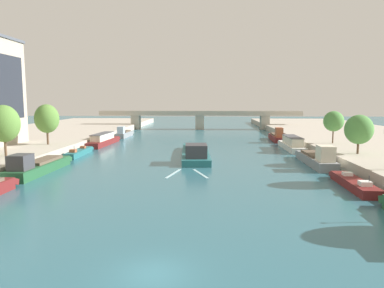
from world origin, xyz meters
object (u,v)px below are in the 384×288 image
(moored_boat_left_upstream, at_px, (124,134))
(tree_right_far, at_px, (359,130))
(tree_left_second, at_px, (47,119))
(tree_left_far, at_px, (4,124))
(moored_boat_right_end, at_px, (276,137))
(moored_boat_right_midway, at_px, (317,159))
(moored_boat_left_near, at_px, (104,140))
(moored_boat_left_gap_after, at_px, (38,166))
(moored_boat_right_far, at_px, (353,183))
(moored_boat_left_end, at_px, (79,152))
(bridge_far, at_px, (200,117))
(moored_boat_right_upstream, at_px, (292,144))
(barge_midriver, at_px, (195,152))
(tree_right_midway, at_px, (334,121))

(moored_boat_left_upstream, distance_m, tree_right_far, 59.68)
(tree_left_second, xyz_separation_m, tree_right_far, (51.82, -9.15, -1.02))
(tree_left_far, height_order, tree_left_second, tree_left_far)
(moored_boat_right_end, bearing_deg, moored_boat_right_midway, -89.99)
(moored_boat_left_upstream, xyz_separation_m, moored_boat_right_midway, (38.62, -39.69, 0.09))
(moored_boat_left_near, relative_size, moored_boat_right_end, 1.28)
(moored_boat_left_gap_after, height_order, moored_boat_left_upstream, moored_boat_left_gap_after)
(moored_boat_left_near, distance_m, moored_boat_right_far, 53.96)
(moored_boat_left_end, relative_size, tree_right_far, 1.91)
(moored_boat_left_end, bearing_deg, moored_boat_right_midway, -11.73)
(moored_boat_right_far, relative_size, bridge_far, 0.17)
(tree_left_far, bearing_deg, moored_boat_right_upstream, 24.82)
(moored_boat_left_end, relative_size, moored_boat_left_near, 0.69)
(tree_right_far, bearing_deg, moored_boat_right_midway, -174.92)
(barge_midriver, xyz_separation_m, tree_left_far, (-27.13, -10.67, 5.51))
(moored_boat_right_far, bearing_deg, bridge_far, 103.50)
(barge_midriver, relative_size, moored_boat_left_end, 1.99)
(moored_boat_left_near, xyz_separation_m, moored_boat_right_far, (39.27, -37.01, -0.57))
(moored_boat_right_upstream, xyz_separation_m, tree_left_far, (-45.85, -21.21, 5.26))
(moored_boat_left_upstream, xyz_separation_m, moored_boat_right_far, (38.62, -53.64, -0.42))
(barge_midriver, distance_m, moored_boat_left_upstream, 38.62)
(moored_boat_left_near, bearing_deg, tree_right_far, -26.31)
(moored_boat_right_far, bearing_deg, moored_boat_left_end, 150.62)
(tree_left_second, bearing_deg, bridge_far, 65.13)
(moored_boat_right_midway, distance_m, tree_left_second, 46.93)
(moored_boat_right_far, relative_size, moored_boat_right_end, 0.87)
(moored_boat_left_gap_after, xyz_separation_m, moored_boat_right_upstream, (39.31, 25.02, 0.15))
(moored_boat_left_near, bearing_deg, moored_boat_left_end, -89.96)
(moored_boat_right_upstream, bearing_deg, moored_boat_left_gap_after, -147.52)
(moored_boat_right_far, xyz_separation_m, tree_right_far, (6.22, 14.51, 4.86))
(tree_left_far, distance_m, tree_right_midway, 55.47)
(moored_boat_left_upstream, height_order, bridge_far, bridge_far)
(barge_midriver, height_order, moored_boat_left_end, barge_midriver)
(tree_right_far, bearing_deg, moored_boat_left_gap_after, -169.60)
(moored_boat_left_end, xyz_separation_m, bridge_far, (19.96, 58.29, 3.46))
(moored_boat_right_far, distance_m, tree_left_second, 51.71)
(moored_boat_left_gap_after, bearing_deg, tree_left_far, 149.76)
(moored_boat_right_far, bearing_deg, tree_right_far, 66.80)
(moored_boat_right_upstream, relative_size, bridge_far, 0.22)
(moored_boat_left_near, height_order, tree_left_second, tree_left_second)
(moored_boat_right_upstream, xyz_separation_m, moored_boat_right_end, (-0.24, 15.09, -0.10))
(moored_boat_left_upstream, xyz_separation_m, bridge_far, (19.32, 26.76, 3.05))
(moored_boat_left_upstream, bearing_deg, moored_boat_right_midway, -45.78)
(barge_midriver, height_order, tree_right_midway, tree_right_midway)
(moored_boat_left_gap_after, xyz_separation_m, tree_right_far, (45.30, 8.32, 4.41))
(moored_boat_right_end, relative_size, tree_left_far, 1.73)
(tree_right_midway, bearing_deg, moored_boat_left_near, 168.63)
(barge_midriver, relative_size, tree_right_midway, 3.71)
(tree_right_midway, bearing_deg, moored_boat_left_upstream, 150.36)
(moored_boat_left_end, bearing_deg, moored_boat_right_far, -29.38)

